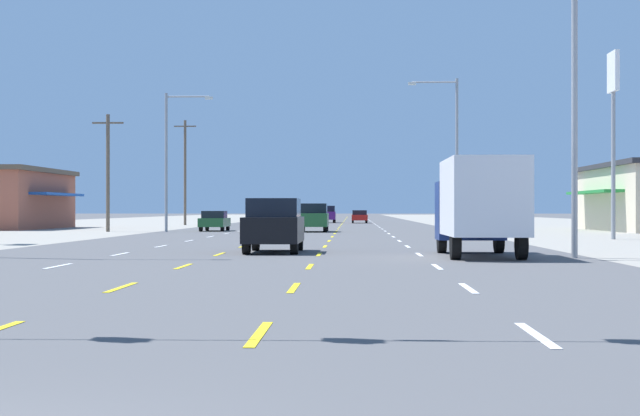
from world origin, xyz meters
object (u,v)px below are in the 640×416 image
suv_center_turn_mid (314,217)px  streetlight_right_row_1 (453,145)px  suv_center_turn_near (274,224)px  streetlight_left_row_1 (170,153)px  streetlight_right_row_0 (559,72)px  pole_sign_right_row_1 (613,100)px  sedan_inner_right_far (360,216)px  suv_center_turn_farther (327,214)px  suv_far_left_farthest (275,213)px  sedan_far_left_midfar (215,221)px  box_truck_far_right_nearest (480,202)px

suv_center_turn_mid → streetlight_right_row_1: size_ratio=0.46×
suv_center_turn_near → streetlight_left_row_1: size_ratio=0.50×
streetlight_right_row_1 → streetlight_right_row_0: bearing=-90.3°
suv_center_turn_mid → pole_sign_right_row_1: bearing=-46.2°
sedan_inner_right_far → pole_sign_right_row_1: bearing=-78.1°
suv_center_turn_farther → suv_far_left_farthest: (-7.15, 13.28, 0.00)m
sedan_far_left_midfar → box_truck_far_right_nearest: bearing=-69.9°
streetlight_right_row_0 → streetlight_right_row_1: bearing=89.7°
streetlight_right_row_1 → suv_center_turn_near: bearing=-106.4°
sedan_inner_right_far → streetlight_left_row_1: 46.77m
streetlight_left_row_1 → streetlight_right_row_1: (19.70, 0.00, 0.50)m
suv_far_left_farthest → sedan_inner_right_far: bearing=-55.3°
suv_far_left_farthest → suv_center_turn_farther: bearing=-61.7°
suv_center_turn_mid → streetlight_left_row_1: streetlight_left_row_1 is taller
sedan_far_left_midfar → streetlight_right_row_0: (16.77, -39.90, 5.30)m
sedan_inner_right_far → streetlight_right_row_0: 82.14m
suv_center_turn_mid → suv_center_turn_farther: 46.76m
suv_center_turn_mid → streetlight_left_row_1: bearing=-178.7°
suv_center_turn_near → sedan_far_left_midfar: 36.74m
suv_center_turn_near → pole_sign_right_row_1: (16.56, 16.49, 6.29)m
suv_center_turn_near → suv_far_left_farthest: bearing=94.4°
sedan_inner_right_far → suv_center_turn_farther: bearing=146.7°
pole_sign_right_row_1 → sedan_inner_right_far: bearing=101.9°
sedan_far_left_midfar → suv_far_left_farthest: (-0.12, 57.60, 0.27)m
box_truck_far_right_nearest → streetlight_right_row_0: bearing=-18.9°
suv_center_turn_mid → suv_center_turn_farther: bearing=90.3°
suv_center_turn_mid → sedan_far_left_midfar: (-7.31, 2.44, -0.27)m
streetlight_left_row_1 → streetlight_right_row_1: bearing=0.0°
streetlight_right_row_0 → streetlight_right_row_1: size_ratio=0.98×
streetlight_left_row_1 → suv_center_turn_farther: bearing=78.3°
streetlight_right_row_1 → pole_sign_right_row_1: bearing=-68.2°
suv_center_turn_mid → pole_sign_right_row_1: size_ratio=0.50×
sedan_far_left_midfar → streetlight_right_row_1: size_ratio=0.42×
suv_center_turn_mid → streetlight_left_row_1: (-10.04, -0.23, 4.51)m
sedan_far_left_midfar → streetlight_right_row_1: streetlight_right_row_1 is taller
box_truck_far_right_nearest → streetlight_left_row_1: streetlight_left_row_1 is taller
suv_center_turn_near → streetlight_right_row_0: (9.62, -3.87, 5.03)m
sedan_inner_right_far → suv_center_turn_farther: 4.51m
pole_sign_right_row_1 → streetlight_right_row_1: size_ratio=0.92×
suv_center_turn_mid → suv_far_left_farthest: same height
suv_center_turn_near → sedan_inner_right_far: 77.97m
sedan_inner_right_far → streetlight_left_row_1: streetlight_left_row_1 is taller
suv_center_turn_farther → streetlight_right_row_0: size_ratio=0.47×
streetlight_right_row_0 → suv_center_turn_near: bearing=158.1°
suv_center_turn_near → streetlight_right_row_0: streetlight_right_row_0 is taller
suv_center_turn_farther → streetlight_left_row_1: bearing=-101.7°
pole_sign_right_row_1 → streetlight_left_row_1: size_ratio=1.01×
streetlight_right_row_1 → streetlight_left_row_1: bearing=180.0°
box_truck_far_right_nearest → suv_center_turn_farther: box_truck_far_right_nearest is taller
sedan_far_left_midfar → streetlight_right_row_1: 17.97m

